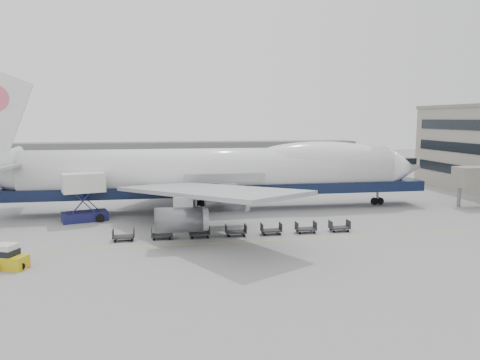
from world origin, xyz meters
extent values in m
plane|color=gray|center=(0.00, 0.00, 0.00)|extent=(260.00, 260.00, 0.00)
cube|color=gold|center=(0.00, -6.00, 0.01)|extent=(60.00, 0.15, 0.01)
cylinder|color=slate|center=(36.00, 8.00, 1.50)|extent=(0.50, 0.50, 3.00)
cube|color=slate|center=(-10.00, 70.00, 3.50)|extent=(110.00, 8.00, 7.00)
cylinder|color=white|center=(0.00, 12.00, 5.70)|extent=(52.00, 6.40, 6.40)
cube|color=#0E1734|center=(1.00, 12.00, 3.14)|extent=(60.00, 5.76, 1.50)
cone|color=white|center=(29.00, 12.00, 5.70)|extent=(6.00, 6.40, 6.40)
ellipsoid|color=white|center=(15.60, 12.00, 7.46)|extent=(20.67, 5.78, 4.56)
cube|color=#9EA0A3|center=(-3.00, -2.28, 5.10)|extent=(20.35, 26.74, 2.26)
cube|color=#9EA0A3|center=(-3.00, 26.28, 5.10)|extent=(20.35, 26.74, 2.26)
cylinder|color=#595B60|center=(-6.00, 31.00, 2.90)|extent=(4.80, 2.60, 2.60)
cylinder|color=#595B60|center=(0.00, 22.00, 2.90)|extent=(4.80, 2.60, 2.60)
cylinder|color=#595B60|center=(0.00, 2.00, 2.90)|extent=(4.80, 2.60, 2.60)
cylinder|color=#595B60|center=(-6.00, -7.00, 2.90)|extent=(4.80, 2.60, 2.60)
cylinder|color=slate|center=(25.00, 12.00, 1.25)|extent=(0.36, 0.36, 2.50)
cylinder|color=black|center=(25.00, 12.00, 0.55)|extent=(1.10, 0.45, 1.10)
cylinder|color=slate|center=(-3.00, 9.00, 1.25)|extent=(0.36, 0.36, 2.50)
cylinder|color=black|center=(-3.00, 9.00, 0.55)|extent=(1.10, 0.45, 1.10)
cylinder|color=slate|center=(-3.00, 15.00, 1.25)|extent=(0.36, 0.36, 2.50)
cylinder|color=black|center=(-3.00, 15.00, 0.55)|extent=(1.10, 0.45, 1.10)
cube|color=#1A1C4F|center=(-17.38, 7.66, 0.61)|extent=(6.08, 4.15, 1.22)
cube|color=silver|center=(-17.38, 7.66, 5.00)|extent=(5.72, 4.23, 2.44)
cube|color=#1A1C4F|center=(-17.38, 6.44, 2.80)|extent=(3.82, 1.25, 4.37)
cube|color=#1A1C4F|center=(-17.38, 8.89, 2.80)|extent=(3.82, 1.25, 4.37)
cube|color=slate|center=(-17.38, 9.44, 5.00)|extent=(2.93, 2.04, 0.15)
cylinder|color=black|center=(-19.38, 6.55, 0.50)|extent=(1.00, 0.39, 1.00)
cylinder|color=black|center=(-19.38, 8.77, 0.50)|extent=(1.00, 0.39, 1.00)
cylinder|color=black|center=(-15.38, 6.55, 0.50)|extent=(1.00, 0.39, 1.00)
cylinder|color=black|center=(-15.38, 8.77, 0.50)|extent=(1.00, 0.39, 1.00)
cube|color=gold|center=(-20.95, -11.26, 0.59)|extent=(3.38, 2.62, 1.18)
cube|color=silver|center=(-21.24, -11.14, 1.66)|extent=(2.15, 2.03, 1.07)
cube|color=black|center=(-21.24, -11.14, 1.44)|extent=(2.29, 2.17, 0.53)
cylinder|color=black|center=(-19.88, -11.95, 0.37)|extent=(0.75, 0.32, 0.75)
cylinder|color=black|center=(-19.88, -10.56, 0.37)|extent=(0.75, 0.32, 0.75)
cone|color=#FF5A0D|center=(-19.46, -11.27, 0.31)|extent=(0.40, 0.40, 0.63)
cube|color=#FF5A0D|center=(-19.46, -11.27, 0.02)|extent=(0.43, 0.43, 0.03)
cube|color=#2D2D30|center=(-11.77, -3.29, 0.45)|extent=(2.30, 1.35, 0.18)
cube|color=#2D2D30|center=(-12.87, -3.29, 0.85)|extent=(0.08, 1.35, 0.90)
cube|color=#2D2D30|center=(-10.67, -3.29, 0.85)|extent=(0.08, 1.35, 0.90)
cylinder|color=black|center=(-12.62, -3.84, 0.15)|extent=(0.30, 0.12, 0.30)
cylinder|color=black|center=(-12.62, -2.74, 0.15)|extent=(0.30, 0.12, 0.30)
cylinder|color=black|center=(-10.92, -3.84, 0.15)|extent=(0.30, 0.12, 0.30)
cylinder|color=black|center=(-10.92, -2.74, 0.15)|extent=(0.30, 0.12, 0.30)
cube|color=#2D2D30|center=(-7.68, -3.29, 0.45)|extent=(2.30, 1.35, 0.18)
cube|color=#2D2D30|center=(-8.78, -3.29, 0.85)|extent=(0.08, 1.35, 0.90)
cube|color=#2D2D30|center=(-6.58, -3.29, 0.85)|extent=(0.08, 1.35, 0.90)
cylinder|color=black|center=(-8.53, -3.84, 0.15)|extent=(0.30, 0.12, 0.30)
cylinder|color=black|center=(-8.53, -2.74, 0.15)|extent=(0.30, 0.12, 0.30)
cylinder|color=black|center=(-6.83, -3.84, 0.15)|extent=(0.30, 0.12, 0.30)
cylinder|color=black|center=(-6.83, -2.74, 0.15)|extent=(0.30, 0.12, 0.30)
cube|color=#2D2D30|center=(-3.59, -3.29, 0.45)|extent=(2.30, 1.35, 0.18)
cube|color=#2D2D30|center=(-4.69, -3.29, 0.85)|extent=(0.08, 1.35, 0.90)
cube|color=#2D2D30|center=(-2.49, -3.29, 0.85)|extent=(0.08, 1.35, 0.90)
cylinder|color=black|center=(-4.44, -3.84, 0.15)|extent=(0.30, 0.12, 0.30)
cylinder|color=black|center=(-4.44, -2.74, 0.15)|extent=(0.30, 0.12, 0.30)
cylinder|color=black|center=(-2.74, -3.84, 0.15)|extent=(0.30, 0.12, 0.30)
cylinder|color=black|center=(-2.74, -2.74, 0.15)|extent=(0.30, 0.12, 0.30)
cube|color=#2D2D30|center=(0.50, -3.29, 0.45)|extent=(2.30, 1.35, 0.18)
cube|color=#2D2D30|center=(-0.60, -3.29, 0.85)|extent=(0.08, 1.35, 0.90)
cube|color=#2D2D30|center=(1.60, -3.29, 0.85)|extent=(0.08, 1.35, 0.90)
cylinder|color=black|center=(-0.35, -3.84, 0.15)|extent=(0.30, 0.12, 0.30)
cylinder|color=black|center=(-0.35, -2.74, 0.15)|extent=(0.30, 0.12, 0.30)
cylinder|color=black|center=(1.35, -3.84, 0.15)|extent=(0.30, 0.12, 0.30)
cylinder|color=black|center=(1.35, -2.74, 0.15)|extent=(0.30, 0.12, 0.30)
cube|color=#2D2D30|center=(4.59, -3.29, 0.45)|extent=(2.30, 1.35, 0.18)
cube|color=#2D2D30|center=(3.49, -3.29, 0.85)|extent=(0.08, 1.35, 0.90)
cube|color=#2D2D30|center=(5.69, -3.29, 0.85)|extent=(0.08, 1.35, 0.90)
cylinder|color=black|center=(3.74, -3.84, 0.15)|extent=(0.30, 0.12, 0.30)
cylinder|color=black|center=(3.74, -2.74, 0.15)|extent=(0.30, 0.12, 0.30)
cylinder|color=black|center=(5.44, -3.84, 0.15)|extent=(0.30, 0.12, 0.30)
cylinder|color=black|center=(5.44, -2.74, 0.15)|extent=(0.30, 0.12, 0.30)
cube|color=#2D2D30|center=(8.68, -3.29, 0.45)|extent=(2.30, 1.35, 0.18)
cube|color=#2D2D30|center=(7.58, -3.29, 0.85)|extent=(0.08, 1.35, 0.90)
cube|color=#2D2D30|center=(9.78, -3.29, 0.85)|extent=(0.08, 1.35, 0.90)
cylinder|color=black|center=(7.83, -3.84, 0.15)|extent=(0.30, 0.12, 0.30)
cylinder|color=black|center=(7.83, -2.74, 0.15)|extent=(0.30, 0.12, 0.30)
cylinder|color=black|center=(9.53, -3.84, 0.15)|extent=(0.30, 0.12, 0.30)
cylinder|color=black|center=(9.53, -2.74, 0.15)|extent=(0.30, 0.12, 0.30)
cube|color=#2D2D30|center=(12.77, -3.29, 0.45)|extent=(2.30, 1.35, 0.18)
cube|color=#2D2D30|center=(11.67, -3.29, 0.85)|extent=(0.08, 1.35, 0.90)
cube|color=#2D2D30|center=(13.87, -3.29, 0.85)|extent=(0.08, 1.35, 0.90)
cylinder|color=black|center=(11.92, -3.84, 0.15)|extent=(0.30, 0.12, 0.30)
cylinder|color=black|center=(11.92, -2.74, 0.15)|extent=(0.30, 0.12, 0.30)
cylinder|color=black|center=(13.62, -3.84, 0.15)|extent=(0.30, 0.12, 0.30)
cylinder|color=black|center=(13.62, -2.74, 0.15)|extent=(0.30, 0.12, 0.30)
camera|label=1|loc=(-7.83, -53.84, 13.10)|focal=35.00mm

